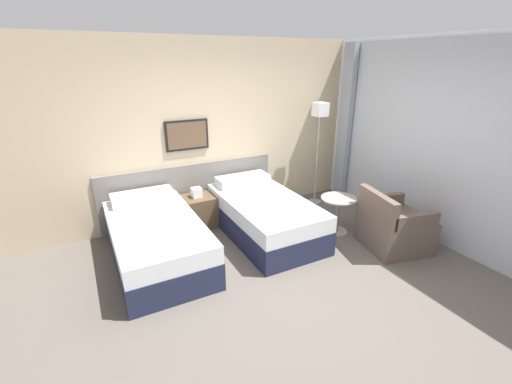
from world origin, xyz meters
The scene contains 9 objects.
ground_plane centered at (0.00, 0.00, 0.00)m, with size 16.00×16.00×0.00m, color #5B544C.
wall_headboard centered at (-0.03, 2.15, 1.30)m, with size 10.00×0.10×2.70m.
wall_window centered at (2.33, -0.08, 1.34)m, with size 0.21×4.62×2.70m.
bed_near_door centered at (-1.26, 1.14, 0.29)m, with size 1.03×1.90×0.68m.
bed_near_window centered at (0.27, 1.14, 0.29)m, with size 1.03×1.90×0.68m.
nightstand centered at (-0.49, 1.82, 0.25)m, with size 0.51×0.44×0.62m.
floor_lamp centered at (1.64, 1.74, 1.41)m, with size 0.24×0.24×1.74m.
side_table centered at (1.24, 0.69, 0.38)m, with size 0.51×0.51×0.54m.
armchair centered at (1.62, 0.00, 0.28)m, with size 0.90×0.91×0.81m.
Camera 1 is at (-1.91, -2.76, 2.38)m, focal length 24.00 mm.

